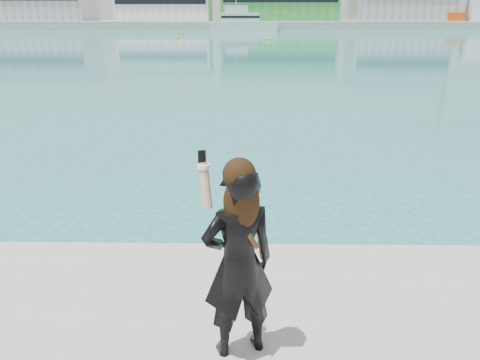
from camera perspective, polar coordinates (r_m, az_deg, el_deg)
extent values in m
plane|color=#196A73|center=(5.24, 0.54, -20.65)|extent=(500.00, 500.00, 0.00)
cube|color=#9E9E99|center=(134.03, 0.99, 18.43)|extent=(320.00, 40.00, 2.00)
cube|color=silver|center=(133.87, -9.10, 20.56)|extent=(24.00, 15.00, 9.00)
cube|color=black|center=(126.39, -9.72, 20.82)|extent=(22.80, 0.20, 1.98)
cube|color=green|center=(132.30, 4.72, 20.96)|extent=(30.00, 16.00, 10.00)
cube|color=#DD550D|center=(136.31, 24.60, 17.64)|extent=(4.00, 4.00, 2.00)
cylinder|color=silver|center=(130.69, -17.00, 19.82)|extent=(0.16, 0.16, 8.00)
cylinder|color=silver|center=(126.95, 11.65, 20.27)|extent=(0.16, 0.16, 8.00)
cube|color=silver|center=(114.25, 0.44, 18.27)|extent=(15.73, 5.60, 2.06)
cube|color=silver|center=(114.17, -0.01, 19.26)|extent=(8.85, 4.32, 1.88)
cube|color=silver|center=(114.12, -0.47, 20.12)|extent=(5.37, 3.35, 1.54)
cube|color=black|center=(114.17, -0.01, 19.26)|extent=(9.02, 4.42, 0.51)
cylinder|color=silver|center=(114.15, -0.47, 20.94)|extent=(0.14, 0.14, 1.71)
sphere|color=yellow|center=(70.00, 3.43, 16.65)|extent=(0.50, 0.50, 0.50)
sphere|color=yellow|center=(75.67, -7.54, 16.74)|extent=(0.50, 0.50, 0.50)
sphere|color=yellow|center=(95.04, -0.73, 17.41)|extent=(0.50, 0.50, 0.50)
imported|color=black|center=(3.62, -0.19, -10.21)|extent=(0.66, 0.54, 1.57)
sphere|color=black|center=(3.30, -0.09, 0.72)|extent=(0.24, 0.24, 0.24)
ellipsoid|color=black|center=(3.33, 0.17, -2.78)|extent=(0.26, 0.14, 0.42)
cylinder|color=tan|center=(3.39, -4.26, -0.71)|extent=(0.13, 0.20, 0.34)
cylinder|color=white|center=(3.38, -4.48, 1.67)|extent=(0.09, 0.09, 0.03)
cube|color=black|center=(3.40, -4.67, 2.71)|extent=(0.06, 0.03, 0.11)
cube|color=#4C2D14|center=(3.41, 0.73, -6.23)|extent=(0.21, 0.09, 0.32)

